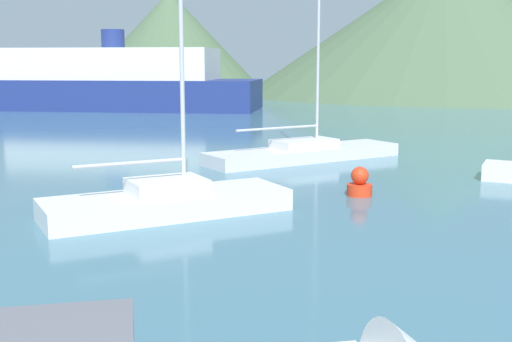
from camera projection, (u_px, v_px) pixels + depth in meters
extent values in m
cube|color=silver|center=(304.00, 154.00, 26.85)|extent=(8.38, 6.75, 0.52)
cube|color=silver|center=(304.00, 143.00, 26.78)|extent=(3.00, 2.71, 0.37)
cylinder|color=#BCBCC1|center=(319.00, 23.00, 26.30)|extent=(0.12, 0.12, 10.23)
cylinder|color=#BCBCC1|center=(278.00, 128.00, 25.97)|extent=(3.28, 2.34, 0.10)
cube|color=white|center=(167.00, 204.00, 17.22)|extent=(6.75, 5.16, 0.58)
cube|color=white|center=(167.00, 186.00, 17.13)|extent=(2.46, 2.29, 0.41)
cylinder|color=#BCBCC1|center=(181.00, 17.00, 16.62)|extent=(0.12, 0.12, 9.26)
cylinder|color=#BCBCC1|center=(130.00, 163.00, 16.57)|extent=(2.60, 1.58, 0.10)
cube|color=navy|center=(115.00, 94.00, 56.08)|extent=(25.66, 10.00, 2.58)
cube|color=silver|center=(114.00, 64.00, 55.64)|extent=(18.06, 8.18, 2.66)
cylinder|color=navy|center=(113.00, 39.00, 55.28)|extent=(1.98, 1.98, 1.60)
cylinder|color=red|center=(359.00, 190.00, 19.74)|extent=(0.78, 0.78, 0.35)
sphere|color=red|center=(360.00, 176.00, 19.66)|extent=(0.55, 0.55, 0.55)
cone|color=#4C6647|center=(171.00, 44.00, 80.03)|extent=(24.37, 24.37, 12.69)
cone|color=#4C6647|center=(442.00, 28.00, 79.66)|extent=(49.48, 49.48, 16.55)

